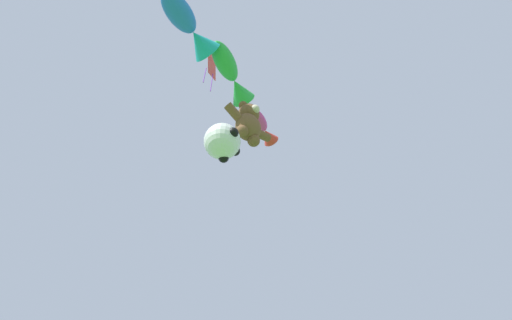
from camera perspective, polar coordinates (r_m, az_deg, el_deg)
teddy_bear_kite at (r=10.63m, az=-1.26°, el=6.21°), size 1.83×0.81×1.86m
soccer_ball_kite at (r=8.86m, az=-5.59°, el=3.05°), size 1.05×1.05×0.97m
fish_kite_magenta at (r=13.56m, az=1.28°, el=5.33°), size 1.73×1.06×0.62m
fish_kite_emerald at (r=12.79m, az=-4.00°, el=13.72°), size 2.53×1.69×0.89m
fish_kite_cobalt at (r=12.13m, az=-10.94°, el=20.82°), size 2.42×1.43×1.00m
diamond_kite at (r=13.98m, az=-7.43°, el=15.11°), size 1.05×0.84×2.75m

